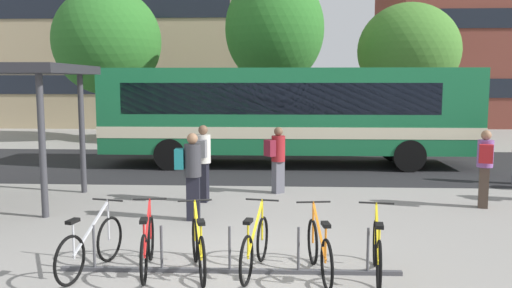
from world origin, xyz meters
TOP-DOWN VIEW (x-y plane):
  - ground at (0.00, 0.00)m, footprint 200.00×200.00m
  - bus_lane_asphalt at (0.00, 10.03)m, footprint 80.00×7.20m
  - city_bus at (0.98, 10.04)m, footprint 12.05×2.67m
  - bike_rack at (-0.03, 0.05)m, footprint 5.02×0.15m
  - parked_bicycle_silver_0 at (-2.06, -0.04)m, footprint 0.58×1.69m
  - parked_bicycle_red_1 at (-1.24, 0.05)m, footprint 0.52×1.71m
  - parked_bicycle_yellow_2 at (-0.48, -0.00)m, footprint 0.62×1.68m
  - parked_bicycle_yellow_3 at (0.34, 0.08)m, footprint 0.52×1.70m
  - parked_bicycle_orange_4 at (1.27, -0.02)m, footprint 0.52×1.71m
  - parked_bicycle_yellow_5 at (2.09, -0.04)m, footprint 0.52×1.72m
  - commuter_red_pack_0 at (5.18, 4.30)m, footprint 0.45×0.59m
  - commuter_maroon_pack_2 at (0.60, 5.60)m, footprint 0.60×0.56m
  - commuter_teal_pack_3 at (-1.09, 2.93)m, footprint 0.54×0.36m
  - commuter_grey_pack_4 at (-1.10, 4.54)m, footprint 0.38×0.56m
  - street_tree_0 at (6.55, 17.68)m, footprint 4.69×4.69m
  - street_tree_1 at (0.36, 15.89)m, footprint 4.29×4.29m
  - street_tree_2 at (-7.47, 17.16)m, footprint 5.00×5.00m

SIDE VIEW (x-z plane):
  - ground at x=0.00m, z-range 0.00..0.00m
  - bus_lane_asphalt at x=0.00m, z-range 0.00..0.01m
  - bike_rack at x=-0.03m, z-range -0.26..0.44m
  - parked_bicycle_silver_0 at x=-2.06m, z-range -0.11..0.88m
  - parked_bicycle_red_1 at x=-1.24m, z-range -0.11..0.88m
  - parked_bicycle_yellow_2 at x=-0.48m, z-range -0.11..0.88m
  - parked_bicycle_yellow_3 at x=0.34m, z-range -0.11..0.88m
  - parked_bicycle_orange_4 at x=1.27m, z-range -0.11..0.88m
  - parked_bicycle_yellow_5 at x=2.09m, z-range -0.11..0.88m
  - commuter_maroon_pack_2 at x=0.60m, z-range 0.12..1.79m
  - commuter_red_pack_0 at x=5.18m, z-range 0.14..1.86m
  - commuter_teal_pack_3 at x=-1.09m, z-range 0.14..1.91m
  - commuter_grey_pack_4 at x=-1.10m, z-range 0.14..1.93m
  - city_bus at x=0.98m, z-range 0.18..3.38m
  - street_tree_0 at x=6.55m, z-range 0.98..7.36m
  - street_tree_2 at x=-7.47m, z-range 1.06..8.19m
  - street_tree_1 at x=0.36m, z-range 1.27..8.77m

